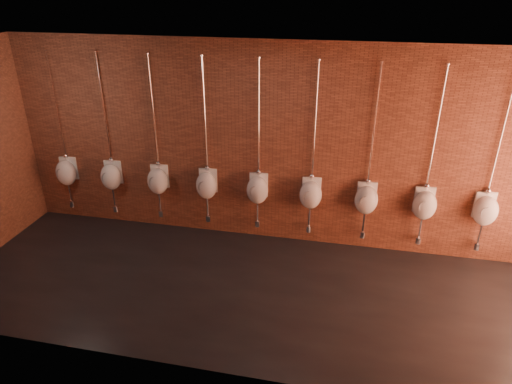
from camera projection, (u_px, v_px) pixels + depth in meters
ground at (252, 290)px, 6.40m from camera, size 8.50×8.50×0.00m
room_shell at (252, 157)px, 5.53m from camera, size 8.54×3.04×3.22m
urinal_0 at (66, 172)px, 7.89m from camera, size 0.39×0.35×2.71m
urinal_1 at (111, 176)px, 7.74m from camera, size 0.39×0.35×2.71m
urinal_2 at (158, 180)px, 7.58m from camera, size 0.39×0.35×2.71m
urinal_3 at (207, 184)px, 7.42m from camera, size 0.39×0.35×2.71m
urinal_4 at (258, 189)px, 7.26m from camera, size 0.39×0.35×2.71m
urinal_5 at (311, 194)px, 7.10m from camera, size 0.39×0.35×2.71m
urinal_6 at (366, 199)px, 6.94m from camera, size 0.39×0.35×2.71m
urinal_7 at (424, 204)px, 6.78m from camera, size 0.39×0.35×2.71m
urinal_8 at (485, 210)px, 6.62m from camera, size 0.39×0.35×2.71m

